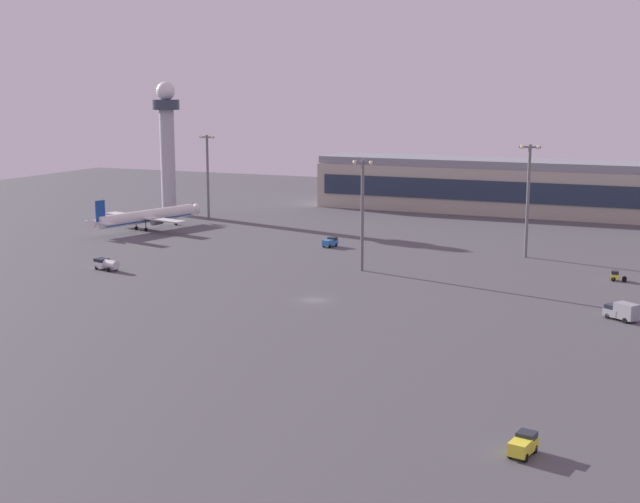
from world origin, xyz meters
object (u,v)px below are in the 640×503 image
object	(u,v)px
pushback_tug	(616,276)
fuel_truck	(106,264)
control_tower	(167,138)
apron_light_central	(528,193)
maintenance_van	(523,444)
apron_light_west	(208,171)
airplane_taxiway_distant	(146,217)
catering_truck	(622,311)
apron_light_east	(362,207)
baggage_tractor	(330,242)

from	to	relation	value
pushback_tug	fuel_truck	size ratio (longest dim) A/B	0.48
control_tower	apron_light_central	size ratio (longest dim) A/B	1.56
maintenance_van	apron_light_west	world-z (taller)	apron_light_west
fuel_truck	apron_light_west	world-z (taller)	apron_light_west
control_tower	airplane_taxiway_distant	distance (m)	36.63
control_tower	apron_light_central	distance (m)	117.09
airplane_taxiway_distant	pushback_tug	bearing A→B (deg)	7.04
control_tower	catering_truck	size ratio (longest dim) A/B	6.65
airplane_taxiway_distant	pushback_tug	xyz separation A→B (m)	(123.36, -16.61, -2.54)
pushback_tug	apron_light_west	world-z (taller)	apron_light_west
maintenance_van	apron_light_central	bearing A→B (deg)	110.45
control_tower	catering_truck	xyz separation A→B (m)	(138.58, -77.10, -21.44)
control_tower	catering_truck	distance (m)	160.03
maintenance_van	apron_light_east	world-z (taller)	apron_light_east
fuel_truck	apron_light_east	xyz separation A→B (m)	(49.81, 21.15, 12.13)
pushback_tug	apron_light_east	bearing A→B (deg)	98.62
apron_light_east	apron_light_central	xyz separation A→B (m)	(28.83, 28.99, 1.14)
airplane_taxiway_distant	maintenance_van	xyz separation A→B (m)	(122.62, -109.59, -2.43)
control_tower	fuel_truck	distance (m)	87.79
apron_light_central	baggage_tractor	bearing A→B (deg)	-173.11
control_tower	pushback_tug	size ratio (longest dim) A/B	12.54
fuel_truck	apron_light_east	bearing A→B (deg)	-52.73
fuel_truck	baggage_tractor	distance (m)	55.29
apron_light_east	airplane_taxiway_distant	bearing A→B (deg)	159.40
catering_truck	apron_light_central	bearing A→B (deg)	60.48
catering_truck	baggage_tractor	distance (m)	83.60
pushback_tug	apron_light_east	size ratio (longest dim) A/B	0.14
maintenance_van	apron_light_west	xyz separation A→B (m)	(-117.51, 134.11, 12.94)
control_tower	apron_light_central	bearing A→B (deg)	-13.59
control_tower	fuel_truck	xyz separation A→B (m)	(34.89, -77.59, -21.65)
catering_truck	apron_light_west	world-z (taller)	apron_light_west
fuel_truck	pushback_tug	bearing A→B (deg)	-57.93
airplane_taxiway_distant	maintenance_van	size ratio (longest dim) A/B	8.31
baggage_tractor	apron_light_west	xyz separation A→B (m)	(-51.04, 28.62, 12.94)
pushback_tug	apron_light_central	world-z (taller)	apron_light_central
maintenance_van	fuel_truck	bearing A→B (deg)	158.43
maintenance_van	apron_light_west	bearing A→B (deg)	141.21
maintenance_van	baggage_tractor	world-z (taller)	same
maintenance_van	control_tower	bearing A→B (deg)	144.05
maintenance_van	catering_truck	distance (m)	61.55
control_tower	airplane_taxiway_distant	size ratio (longest dim) A/B	1.09
fuel_truck	apron_light_central	size ratio (longest dim) A/B	0.26
fuel_truck	baggage_tractor	xyz separation A→B (m)	(32.67, 44.60, -0.19)
control_tower	airplane_taxiway_distant	xyz separation A→B (m)	(11.41, -28.89, -19.40)
airplane_taxiway_distant	apron_light_east	distance (m)	78.91
airplane_taxiway_distant	apron_light_east	size ratio (longest dim) A/B	1.57
pushback_tug	catering_truck	distance (m)	31.83
airplane_taxiway_distant	fuel_truck	xyz separation A→B (m)	(23.48, -48.70, -2.25)
pushback_tug	apron_light_west	distance (m)	125.87
fuel_truck	apron_light_central	bearing A→B (deg)	-43.21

